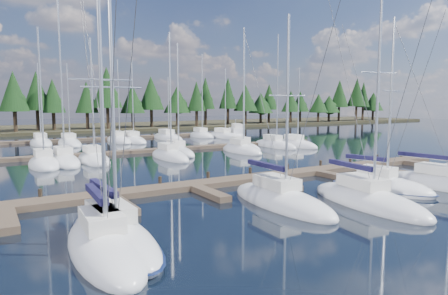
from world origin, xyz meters
TOP-DOWN VIEW (x-y plane):
  - ground at (0.00, 30.00)m, footprint 260.00×260.00m
  - far_shore at (0.00, 90.00)m, footprint 220.00×30.00m
  - main_dock at (0.00, 17.36)m, footprint 44.00×6.13m
  - back_docks at (0.00, 49.58)m, footprint 50.00×21.80m
  - front_sailboat_0 at (-14.74, 8.46)m, footprint 3.13×8.60m
  - front_sailboat_1 at (-14.06, 9.52)m, footprint 3.17×9.37m
  - front_sailboat_2 at (-3.38, 10.87)m, footprint 3.22×9.47m
  - front_sailboat_3 at (1.19, 8.12)m, footprint 4.11×9.68m
  - front_sailboat_4 at (5.35, 10.28)m, footprint 4.64×8.14m
  - front_sailboat_5 at (10.00, 8.32)m, footprint 3.72×10.02m
  - back_sailboat_rows at (0.02, 45.08)m, footprint 45.50×32.40m
  - motor_yacht_right at (20.64, 53.05)m, footprint 5.23×8.38m
  - tree_line at (-0.07, 80.20)m, footprint 187.05×11.47m

SIDE VIEW (x-z plane):
  - ground at x=0.00m, z-range 0.00..0.00m
  - back_docks at x=0.00m, z-range 0.00..0.40m
  - main_dock at x=0.00m, z-range -0.25..0.65m
  - back_sailboat_rows at x=0.02m, z-range -8.46..8.99m
  - front_sailboat_1 at x=-14.06m, z-range -6.01..6.55m
  - front_sailboat_2 at x=-3.38m, z-range -5.79..6.34m
  - front_sailboat_4 at x=5.35m, z-range -6.13..6.69m
  - front_sailboat_5 at x=10.00m, z-range -6.48..7.04m
  - front_sailboat_0 at x=-14.74m, z-range -6.22..6.79m
  - front_sailboat_3 at x=1.19m, z-range -6.98..7.56m
  - far_shore at x=0.00m, z-range 0.00..0.60m
  - motor_yacht_right at x=20.64m, z-range -1.54..2.43m
  - tree_line at x=-0.07m, z-range 0.63..13.93m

